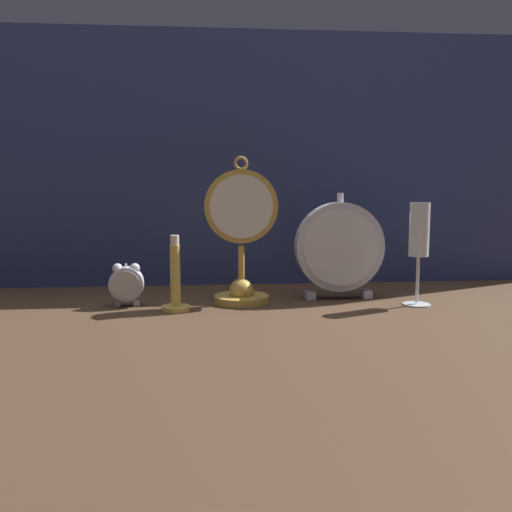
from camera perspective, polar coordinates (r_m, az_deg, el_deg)
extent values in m
plane|color=#422D1E|center=(1.13, 0.37, -5.69)|extent=(4.00, 4.00, 0.00)
cube|color=navy|center=(1.43, -0.91, 9.58)|extent=(1.57, 0.01, 0.62)
cylinder|color=gold|center=(1.22, -1.47, -4.32)|extent=(0.12, 0.12, 0.02)
sphere|color=gold|center=(1.22, -1.47, -3.49)|extent=(0.05, 0.05, 0.05)
cylinder|color=gold|center=(1.21, -1.48, -1.46)|extent=(0.01, 0.01, 0.11)
cylinder|color=gold|center=(1.20, -1.50, 4.98)|extent=(0.15, 0.02, 0.15)
cylinder|color=silver|center=(1.19, -1.47, 4.96)|extent=(0.13, 0.00, 0.13)
torus|color=gold|center=(1.20, -1.51, 9.25)|extent=(0.03, 0.01, 0.03)
cube|color=silver|center=(1.22, -13.66, -4.64)|extent=(0.01, 0.01, 0.01)
cube|color=silver|center=(1.22, -11.85, -4.64)|extent=(0.01, 0.01, 0.01)
cylinder|color=silver|center=(1.21, -12.82, -2.73)|extent=(0.07, 0.03, 0.07)
cylinder|color=beige|center=(1.20, -12.92, -2.87)|extent=(0.06, 0.00, 0.06)
sphere|color=silver|center=(1.21, -13.69, -1.22)|extent=(0.02, 0.02, 0.02)
sphere|color=silver|center=(1.21, -12.03, -1.20)|extent=(0.02, 0.02, 0.02)
cylinder|color=silver|center=(1.21, -12.86, -1.01)|extent=(0.00, 0.00, 0.01)
cube|color=silver|center=(1.27, 5.44, -3.89)|extent=(0.02, 0.03, 0.02)
cube|color=silver|center=(1.30, 10.97, -3.73)|extent=(0.02, 0.03, 0.02)
cylinder|color=silver|center=(1.27, 8.32, 0.93)|extent=(0.20, 0.04, 0.20)
cylinder|color=silver|center=(1.25, 8.55, 0.82)|extent=(0.17, 0.00, 0.17)
cylinder|color=silver|center=(1.26, 8.41, 5.80)|extent=(0.01, 0.01, 0.02)
cylinder|color=silver|center=(1.25, 15.76, -4.61)|extent=(0.06, 0.06, 0.01)
cylinder|color=silver|center=(1.24, 15.84, -2.26)|extent=(0.01, 0.01, 0.10)
cylinder|color=white|center=(1.23, 16.01, 2.57)|extent=(0.04, 0.04, 0.11)
cylinder|color=#E5D17F|center=(1.23, 15.98, 1.66)|extent=(0.04, 0.04, 0.07)
cylinder|color=gold|center=(1.16, -8.01, -5.20)|extent=(0.06, 0.06, 0.01)
cylinder|color=gold|center=(1.15, -8.07, -1.97)|extent=(0.02, 0.02, 0.12)
cylinder|color=silver|center=(1.14, -8.14, 1.58)|extent=(0.02, 0.02, 0.02)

